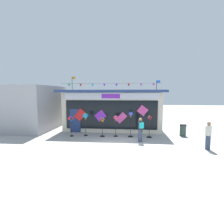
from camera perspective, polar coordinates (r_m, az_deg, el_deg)
The scene contains 12 objects.
ground_plane at distance 11.61m, azimuth 2.36°, elevation -10.75°, with size 80.00×80.00×0.00m, color #ADAAA5.
kite_shop_building at distance 17.04m, azimuth 0.40°, elevation 0.95°, with size 8.90×5.48×4.93m.
wind_spinner_far_left at distance 14.15m, azimuth -12.89°, elevation -2.91°, with size 0.45×0.28×1.63m.
wind_spinner_left at distance 14.10m, azimuth -8.44°, elevation -1.66°, with size 0.40×0.40×1.80m.
wind_spinner_center_left at distance 13.78m, azimuth -3.13°, elevation -4.53°, with size 0.37×0.37×1.51m.
wind_spinner_center_right at distance 13.75m, azimuth 1.18°, elevation -2.64°, with size 0.32×0.32×1.65m.
wind_spinner_right at distance 13.69m, azimuth 6.01°, elevation -2.36°, with size 0.39×0.39×1.94m.
wind_spinner_far_right at distance 13.76m, azimuth 11.85°, elevation -4.54°, with size 0.40×0.40×1.70m.
person_near_camera at distance 12.11m, azimuth 28.36°, elevation -6.60°, with size 0.34×0.34×1.68m.
person_mid_plaza at distance 12.41m, azimuth 9.04°, elevation -5.49°, with size 0.39×0.48×1.68m.
trash_bin at distance 15.11m, azimuth 21.69°, elevation -5.42°, with size 0.52×0.52×0.91m.
neighbour_building at distance 19.32m, azimuth -27.65°, elevation 1.36°, with size 7.12×6.17×4.01m, color #99999E.
Camera 1 is at (0.65, -11.09, 3.36)m, focal length 28.66 mm.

